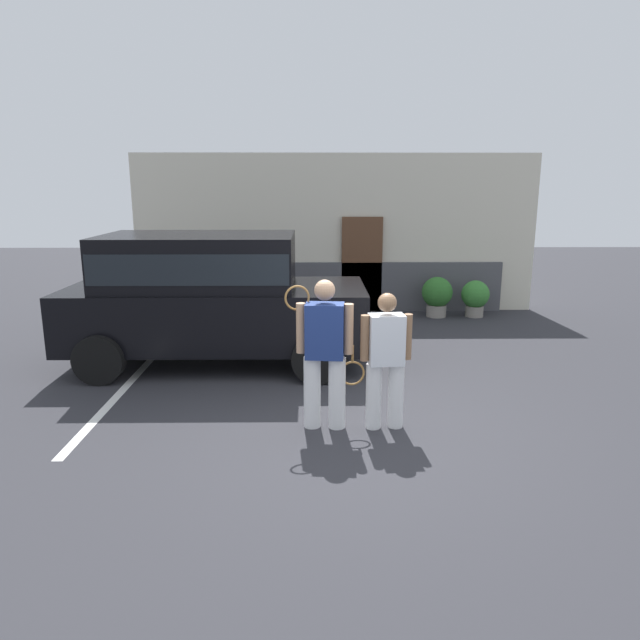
# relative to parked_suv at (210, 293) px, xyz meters

# --- Properties ---
(ground_plane) EXTENTS (40.00, 40.00, 0.00)m
(ground_plane) POSITION_rel_parked_suv_xyz_m (2.11, -2.66, -1.15)
(ground_plane) COLOR #2D2D33
(parking_stripe_0) EXTENTS (0.12, 4.40, 0.01)m
(parking_stripe_0) POSITION_rel_parked_suv_xyz_m (-1.05, -1.16, -1.14)
(parking_stripe_0) COLOR silver
(parking_stripe_0) RESTS_ON ground_plane
(house_frontage) EXTENTS (8.86, 0.40, 3.45)m
(house_frontage) POSITION_rel_parked_suv_xyz_m (2.11, 4.09, 0.48)
(house_frontage) COLOR beige
(house_frontage) RESTS_ON ground_plane
(parked_suv) EXTENTS (4.60, 2.16, 2.05)m
(parked_suv) POSITION_rel_parked_suv_xyz_m (0.00, 0.00, 0.00)
(parked_suv) COLOR black
(parked_suv) RESTS_ON ground_plane
(tennis_player_man) EXTENTS (0.78, 0.31, 1.76)m
(tennis_player_man) POSITION_rel_parked_suv_xyz_m (1.74, -2.50, -0.23)
(tennis_player_man) COLOR white
(tennis_player_man) RESTS_ON ground_plane
(tennis_player_woman) EXTENTS (0.86, 0.29, 1.61)m
(tennis_player_woman) POSITION_rel_parked_suv_xyz_m (2.44, -2.52, -0.31)
(tennis_player_woman) COLOR white
(tennis_player_woman) RESTS_ON ground_plane
(potted_plant_by_porch) EXTENTS (0.65, 0.65, 0.86)m
(potted_plant_by_porch) POSITION_rel_parked_suv_xyz_m (4.27, 3.31, -0.67)
(potted_plant_by_porch) COLOR gray
(potted_plant_by_porch) RESTS_ON ground_plane
(potted_plant_secondary) EXTENTS (0.60, 0.60, 0.79)m
(potted_plant_secondary) POSITION_rel_parked_suv_xyz_m (5.10, 3.30, -0.71)
(potted_plant_secondary) COLOR gray
(potted_plant_secondary) RESTS_ON ground_plane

